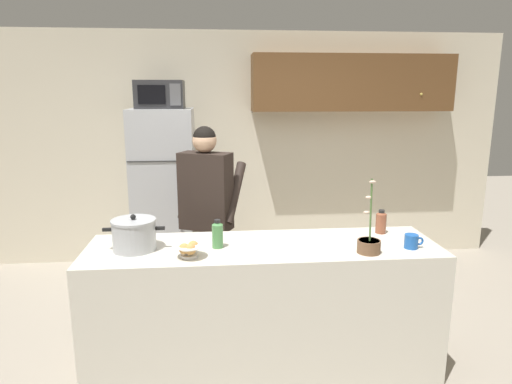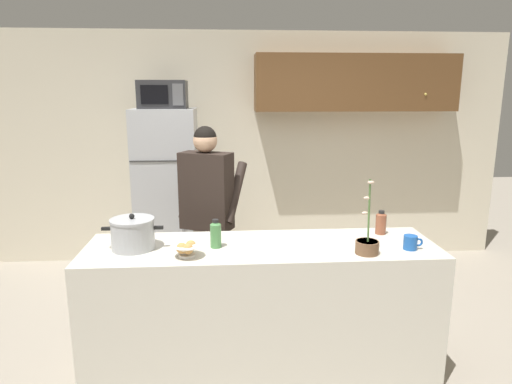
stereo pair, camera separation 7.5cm
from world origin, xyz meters
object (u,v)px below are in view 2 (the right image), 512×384
microwave (163,94)px  refrigerator (168,193)px  bottle_near_edge (216,234)px  potted_orchid (367,244)px  bread_bowl (187,249)px  person_near_pot (207,201)px  cooking_pot (133,234)px  coffee_mug (411,242)px  bottle_mid_counter (381,222)px

microwave → refrigerator: bearing=90.1°
bottle_near_edge → potted_orchid: (0.97, -0.19, -0.03)m
refrigerator → bread_bowl: 2.07m
refrigerator → bread_bowl: (0.37, -2.04, 0.08)m
person_near_pot → bottle_near_edge: person_near_pot is taller
refrigerator → bread_bowl: bearing=-79.7°
person_near_pot → cooking_pot: (-0.46, -0.79, -0.02)m
refrigerator → bottle_near_edge: 1.95m
coffee_mug → potted_orchid: size_ratio=0.27×
person_near_pot → refrigerator: bearing=113.5°
microwave → bottle_mid_counter: bearing=-43.0°
microwave → person_near_pot: 1.44m
refrigerator → microwave: (0.00, -0.02, 1.03)m
coffee_mug → bottle_mid_counter: size_ratio=0.74×
cooking_pot → coffee_mug: (1.83, -0.14, -0.06)m
bread_bowl → bottle_mid_counter: size_ratio=1.11×
person_near_pot → potted_orchid: size_ratio=3.43×
microwave → coffee_mug: microwave is taller
bread_bowl → potted_orchid: 1.15m
cooking_pot → coffee_mug: 1.84m
microwave → person_near_pot: bearing=-66.1°
refrigerator → coffee_mug: size_ratio=13.55×
microwave → potted_orchid: (1.52, -2.03, -0.93)m
refrigerator → potted_orchid: bearing=-53.5°
microwave → bottle_near_edge: microwave is taller
potted_orchid → cooking_pot: bearing=172.5°
microwave → person_near_pot: (0.46, -1.04, -0.87)m
cooking_pot → microwave: bearing=90.1°
microwave → coffee_mug: size_ratio=3.66×
coffee_mug → bottle_mid_counter: bearing=104.0°
refrigerator → cooking_pot: bearing=-89.9°
bottle_near_edge → bottle_mid_counter: 1.22m
bottle_mid_counter → potted_orchid: size_ratio=0.36×
person_near_pot → coffee_mug: bearing=-34.1°
cooking_pot → bread_bowl: cooking_pot is taller
cooking_pot → bottle_mid_counter: (1.75, 0.20, -0.02)m
refrigerator → microwave: size_ratio=3.70×
person_near_pot → bottle_near_edge: (0.09, -0.80, -0.03)m
cooking_pot → bread_bowl: bearing=-26.3°
refrigerator → microwave: bearing=-89.9°
refrigerator → cooking_pot: 1.86m
refrigerator → bottle_mid_counter: (1.75, -1.66, 0.12)m
microwave → bottle_mid_counter: size_ratio=2.73×
microwave → bottle_near_edge: bearing=-73.4°
cooking_pot → bottle_near_edge: 0.55m
bottle_near_edge → potted_orchid: size_ratio=0.40×
bread_bowl → bottle_mid_counter: (1.38, 0.38, 0.03)m
cooking_pot → coffee_mug: bearing=-4.4°
refrigerator → person_near_pot: bearing=-66.5°
coffee_mug → bottle_mid_counter: bottle_mid_counter is taller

